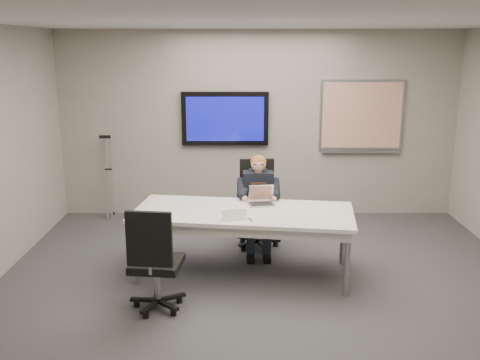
{
  "coord_description": "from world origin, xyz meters",
  "views": [
    {
      "loc": [
        -0.27,
        -5.03,
        2.56
      ],
      "look_at": [
        -0.28,
        0.87,
        1.08
      ],
      "focal_mm": 40.0,
      "sensor_mm": 36.0,
      "label": 1
    }
  ],
  "objects_px": {
    "conference_table": "(243,218)",
    "seated_person": "(258,215)",
    "office_chair_near": "(156,279)",
    "laptop": "(261,199)",
    "office_chair_far": "(257,220)"
  },
  "relations": [
    {
      "from": "conference_table",
      "to": "seated_person",
      "type": "xyz_separation_m",
      "value": [
        0.19,
        0.64,
        -0.17
      ]
    },
    {
      "from": "office_chair_near",
      "to": "laptop",
      "type": "relative_size",
      "value": 3.34
    },
    {
      "from": "office_chair_near",
      "to": "seated_person",
      "type": "relative_size",
      "value": 0.88
    },
    {
      "from": "office_chair_far",
      "to": "office_chair_near",
      "type": "xyz_separation_m",
      "value": [
        -1.05,
        -1.78,
        -0.01
      ]
    },
    {
      "from": "seated_person",
      "to": "laptop",
      "type": "bearing_deg",
      "value": -87.76
    },
    {
      "from": "conference_table",
      "to": "laptop",
      "type": "xyz_separation_m",
      "value": [
        0.21,
        0.28,
        0.14
      ]
    },
    {
      "from": "office_chair_far",
      "to": "laptop",
      "type": "distance_m",
      "value": 0.76
    },
    {
      "from": "office_chair_near",
      "to": "office_chair_far",
      "type": "bearing_deg",
      "value": -114.21
    },
    {
      "from": "office_chair_far",
      "to": "conference_table",
      "type": "bearing_deg",
      "value": -104.68
    },
    {
      "from": "conference_table",
      "to": "office_chair_near",
      "type": "xyz_separation_m",
      "value": [
        -0.86,
        -0.9,
        -0.33
      ]
    },
    {
      "from": "laptop",
      "to": "conference_table",
      "type": "bearing_deg",
      "value": -136.69
    },
    {
      "from": "office_chair_near",
      "to": "seated_person",
      "type": "height_order",
      "value": "seated_person"
    },
    {
      "from": "office_chair_near",
      "to": "laptop",
      "type": "xyz_separation_m",
      "value": [
        1.07,
        1.17,
        0.47
      ]
    },
    {
      "from": "office_chair_near",
      "to": "seated_person",
      "type": "xyz_separation_m",
      "value": [
        1.06,
        1.54,
        0.16
      ]
    },
    {
      "from": "seated_person",
      "to": "office_chair_near",
      "type": "bearing_deg",
      "value": -125.19
    }
  ]
}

